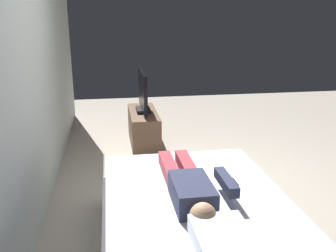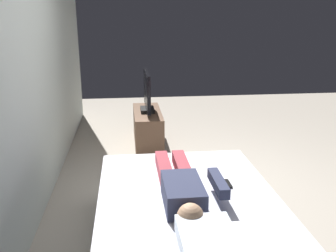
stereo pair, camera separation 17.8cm
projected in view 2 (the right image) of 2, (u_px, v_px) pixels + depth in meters
The scene contains 8 objects.
ground_plane at pixel (194, 197), 3.98m from camera, with size 10.00×10.00×0.00m, color #ADA393.
back_wall at pixel (37, 64), 3.78m from camera, with size 6.40×0.10×2.80m, color silver.
bed at pixel (188, 229), 2.92m from camera, with size 2.00×1.47×0.54m.
pillow at pixel (208, 243), 2.18m from camera, with size 0.48×0.34×0.12m, color white.
person at pixel (182, 186), 2.84m from camera, with size 1.26×0.46×0.18m.
remote at pixel (228, 184), 3.05m from camera, with size 0.15×0.04×0.02m, color black.
tv_stand at pixel (148, 127), 5.57m from camera, with size 1.10×0.40×0.50m, color brown.
tv at pixel (147, 93), 5.41m from camera, with size 0.88×0.20×0.59m.
Camera 2 is at (-3.53, 0.69, 1.89)m, focal length 39.50 mm.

